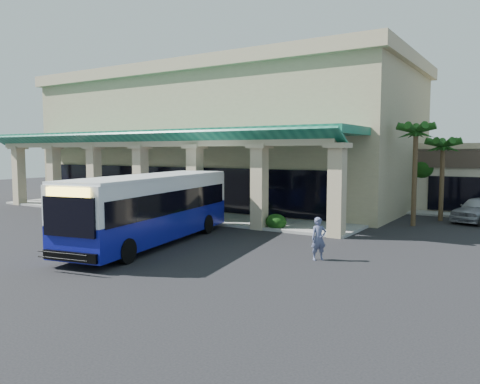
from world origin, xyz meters
The scene contains 10 objects.
ground centered at (0.00, 0.00, 0.00)m, with size 110.00×110.00×0.00m, color black.
main_building centered at (-8.00, 16.00, 5.67)m, with size 30.80×14.80×11.35m, color tan, non-canonical shape.
arcade centered at (-8.00, 6.80, 2.85)m, with size 30.00×6.20×5.70m, color #0E5943, non-canonical shape.
palm_0 centered at (8.50, 11.00, 3.30)m, with size 2.40×2.40×6.60m, color #133C10, non-canonical shape.
palm_1 centered at (9.50, 14.00, 2.90)m, with size 2.40×2.40×5.80m, color #133C10, non-canonical shape.
palm_2 centered at (-22.50, 6.50, 3.10)m, with size 2.40×2.40×6.20m, color #133C10, non-canonical shape.
broadleaf_tree centered at (7.50, 19.00, 2.41)m, with size 2.60×2.60×4.81m, color black, non-canonical shape.
transit_bus centered at (-0.71, -1.00, 1.61)m, with size 2.69×11.54×3.22m, color navy, non-canonical shape.
pedestrian centered at (7.21, 0.07, 0.86)m, with size 0.63×0.41×1.72m, color #4F557A.
car_silver centered at (11.60, 14.65, 0.79)m, with size 1.87×4.65×1.58m, color #9799A5.
Camera 1 is at (14.41, -17.16, 4.34)m, focal length 35.00 mm.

